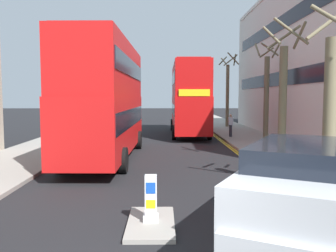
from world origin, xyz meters
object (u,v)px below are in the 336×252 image
pedestrian_far (231,125)px  keep_left_bollard (151,200)px  double_decker_bus_away (106,97)px  taxi_minivan (298,197)px  double_decker_bus_oncoming (189,97)px

pedestrian_far → keep_left_bollard: bearing=-106.6°
double_decker_bus_away → taxi_minivan: double_decker_bus_away is taller
keep_left_bollard → taxi_minivan: 3.29m
double_decker_bus_oncoming → pedestrian_far: size_ratio=6.68×
keep_left_bollard → double_decker_bus_away: double_decker_bus_away is taller
taxi_minivan → double_decker_bus_away: bearing=117.1°
double_decker_bus_oncoming → taxi_minivan: 21.57m
double_decker_bus_away → double_decker_bus_oncoming: size_ratio=1.00×
keep_left_bollard → double_decker_bus_oncoming: bearing=83.3°
pedestrian_far → taxi_minivan: bearing=-96.8°
keep_left_bollard → double_decker_bus_oncoming: size_ratio=0.10×
keep_left_bollard → pedestrian_far: 18.17m
taxi_minivan → keep_left_bollard: bearing=154.6°
keep_left_bollard → pedestrian_far: size_ratio=0.69×
keep_left_bollard → double_decker_bus_oncoming: 20.36m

